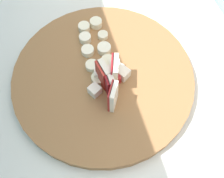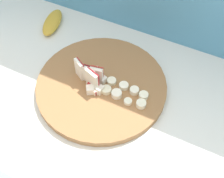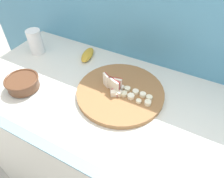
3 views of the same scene
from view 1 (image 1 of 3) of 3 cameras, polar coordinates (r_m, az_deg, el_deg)
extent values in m
plane|color=#B2ADA3|center=(1.44, -0.10, -11.26)|extent=(10.00, 10.00, 0.00)
cube|color=silver|center=(1.02, -0.15, -4.38)|extent=(1.59, 0.64, 0.89)
cylinder|color=olive|center=(0.56, -1.92, 2.46)|extent=(0.38, 0.38, 0.02)
cube|color=#A32323|center=(0.49, -0.24, -1.54)|extent=(0.03, 0.02, 0.06)
cube|color=white|center=(0.49, 0.37, -1.68)|extent=(0.04, 0.03, 0.06)
cube|color=maroon|center=(0.51, 0.09, 3.83)|extent=(0.04, 0.02, 0.06)
cube|color=beige|center=(0.51, 0.77, 3.80)|extent=(0.04, 0.02, 0.06)
cube|color=maroon|center=(0.51, -1.29, 1.34)|extent=(0.04, 0.01, 0.06)
cube|color=white|center=(0.51, -0.54, 1.56)|extent=(0.04, 0.01, 0.06)
cube|color=#B22D23|center=(0.51, -2.44, 2.91)|extent=(0.04, 0.01, 0.06)
cube|color=#EFE5CC|center=(0.51, -1.69, 3.24)|extent=(0.04, 0.02, 0.06)
cube|color=white|center=(0.54, -2.72, 3.34)|extent=(0.02, 0.02, 0.02)
cube|color=#EFE5CC|center=(0.53, -1.45, 1.62)|extent=(0.02, 0.02, 0.01)
cube|color=#EFE5CC|center=(0.54, 0.57, 4.90)|extent=(0.03, 0.03, 0.02)
cube|color=white|center=(0.55, 1.52, 4.56)|extent=(0.02, 0.02, 0.02)
cube|color=white|center=(0.54, 2.46, 3.35)|extent=(0.03, 0.03, 0.02)
cube|color=maroon|center=(0.54, 1.50, 4.41)|extent=(0.02, 0.02, 0.02)
cube|color=#A32323|center=(0.53, 0.71, 2.43)|extent=(0.02, 0.02, 0.02)
cube|color=white|center=(0.52, -3.74, -0.26)|extent=(0.03, 0.03, 0.02)
cylinder|color=white|center=(0.54, 0.65, 3.26)|extent=(0.03, 0.03, 0.01)
cylinder|color=beige|center=(0.56, -0.88, 5.96)|extent=(0.03, 0.03, 0.01)
cylinder|color=white|center=(0.57, -1.69, 8.62)|extent=(0.03, 0.03, 0.02)
cylinder|color=#F4EAC6|center=(0.60, -1.97, 11.45)|extent=(0.02, 0.02, 0.01)
cylinder|color=#F4EAC6|center=(0.62, -3.47, 13.97)|extent=(0.03, 0.03, 0.02)
cylinder|color=beige|center=(0.54, -2.91, 2.31)|extent=(0.03, 0.03, 0.01)
cylinder|color=#F4EAC6|center=(0.55, -4.34, 5.02)|extent=(0.03, 0.03, 0.01)
cylinder|color=white|center=(0.57, -5.24, 8.19)|extent=(0.03, 0.03, 0.01)
cylinder|color=white|center=(0.59, -5.79, 10.82)|extent=(0.03, 0.03, 0.01)
cylinder|color=#F4EAC6|center=(0.61, -6.01, 13.03)|extent=(0.03, 0.03, 0.02)
camera|label=2|loc=(0.76, 71.50, 61.43)|focal=47.57mm
camera|label=3|loc=(0.84, 67.59, 53.78)|focal=32.83mm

